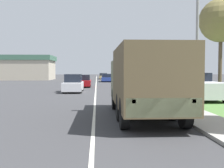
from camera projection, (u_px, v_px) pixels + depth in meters
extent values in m
plane|color=#38383A|center=(96.00, 84.00, 40.77)|extent=(180.00, 180.00, 0.00)
cube|color=silver|center=(96.00, 84.00, 40.77)|extent=(0.12, 120.00, 0.00)
cube|color=#9E9B93|center=(127.00, 84.00, 41.01)|extent=(1.80, 120.00, 0.12)
cube|color=#4C7538|center=(157.00, 84.00, 41.25)|extent=(7.00, 120.00, 0.02)
cube|color=#606647|center=(135.00, 79.00, 15.10)|extent=(2.49, 2.15, 1.98)
cube|color=brown|center=(148.00, 77.00, 11.26)|extent=(2.49, 5.53, 2.42)
cube|color=#606647|center=(164.00, 108.00, 8.60)|extent=(2.36, 0.10, 0.60)
cube|color=red|center=(134.00, 101.00, 8.52)|extent=(0.12, 0.06, 0.12)
cube|color=red|center=(194.00, 101.00, 8.62)|extent=(0.12, 0.06, 0.12)
cylinder|color=black|center=(115.00, 99.00, 14.99)|extent=(0.30, 1.13, 1.13)
cylinder|color=black|center=(155.00, 98.00, 15.10)|extent=(0.30, 1.13, 1.13)
cylinder|color=black|center=(124.00, 113.00, 9.89)|extent=(0.30, 1.13, 1.13)
cylinder|color=black|center=(185.00, 113.00, 10.01)|extent=(0.30, 1.13, 1.13)
cylinder|color=black|center=(120.00, 107.00, 11.54)|extent=(0.30, 1.13, 1.13)
cylinder|color=black|center=(173.00, 107.00, 11.66)|extent=(0.30, 1.13, 1.13)
cube|color=silver|center=(73.00, 86.00, 26.63)|extent=(1.73, 4.65, 0.76)
cube|color=black|center=(73.00, 78.00, 26.68)|extent=(1.52, 2.09, 0.76)
cylinder|color=black|center=(67.00, 88.00, 28.08)|extent=(0.20, 0.64, 0.64)
cylinder|color=black|center=(82.00, 88.00, 28.16)|extent=(0.20, 0.64, 0.64)
cylinder|color=black|center=(63.00, 90.00, 25.11)|extent=(0.20, 0.64, 0.64)
cylinder|color=black|center=(80.00, 90.00, 25.20)|extent=(0.20, 0.64, 0.64)
cube|color=maroon|center=(83.00, 83.00, 34.46)|extent=(1.88, 4.27, 0.65)
cube|color=black|center=(83.00, 77.00, 34.51)|extent=(1.66, 1.92, 0.68)
cylinder|color=black|center=(77.00, 84.00, 35.79)|extent=(0.20, 0.64, 0.64)
cylinder|color=black|center=(90.00, 84.00, 35.88)|extent=(0.20, 0.64, 0.64)
cylinder|color=black|center=(75.00, 85.00, 33.06)|extent=(0.20, 0.64, 0.64)
cylinder|color=black|center=(90.00, 85.00, 33.15)|extent=(0.20, 0.64, 0.64)
cube|color=navy|center=(106.00, 79.00, 49.74)|extent=(1.78, 4.67, 0.60)
cube|color=black|center=(106.00, 76.00, 49.80)|extent=(1.56, 2.10, 0.64)
cylinder|color=black|center=(102.00, 80.00, 51.20)|extent=(0.20, 0.64, 0.64)
cylinder|color=black|center=(110.00, 80.00, 51.28)|extent=(0.20, 0.64, 0.64)
cylinder|color=black|center=(102.00, 80.00, 48.22)|extent=(0.20, 0.64, 0.64)
cylinder|color=black|center=(111.00, 80.00, 48.30)|extent=(0.20, 0.64, 0.64)
cube|color=tan|center=(103.00, 77.00, 64.69)|extent=(1.90, 4.22, 0.58)
cube|color=black|center=(103.00, 74.00, 64.74)|extent=(1.67, 1.90, 0.62)
cylinder|color=black|center=(99.00, 77.00, 65.99)|extent=(0.20, 0.64, 0.64)
cylinder|color=black|center=(107.00, 77.00, 66.08)|extent=(0.20, 0.64, 0.64)
cylinder|color=black|center=(100.00, 78.00, 63.30)|extent=(0.20, 0.64, 0.64)
cylinder|color=black|center=(107.00, 78.00, 63.39)|extent=(0.20, 0.64, 0.64)
cube|color=silver|center=(202.00, 90.00, 19.65)|extent=(2.00, 5.29, 0.91)
cube|color=black|center=(194.00, 78.00, 21.13)|extent=(1.84, 2.22, 0.73)
cube|color=silver|center=(208.00, 83.00, 18.51)|extent=(2.00, 3.07, 0.12)
cylinder|color=black|center=(182.00, 92.00, 21.35)|extent=(0.24, 0.76, 0.76)
cylinder|color=black|center=(205.00, 92.00, 21.45)|extent=(0.24, 0.76, 0.76)
cylinder|color=black|center=(198.00, 97.00, 17.87)|extent=(0.24, 0.76, 0.76)
cylinder|color=gray|center=(197.00, 34.00, 12.89)|extent=(0.14, 0.14, 7.28)
cylinder|color=#4C3D2D|center=(220.00, 66.00, 20.43)|extent=(0.27, 0.27, 4.79)
sphere|color=olive|center=(221.00, 20.00, 20.26)|extent=(3.14, 3.14, 3.14)
cube|color=#B2A893|center=(14.00, 70.00, 59.82)|extent=(16.02, 9.17, 4.08)
cube|color=#3D6651|center=(14.00, 58.00, 59.69)|extent=(16.66, 9.53, 1.02)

